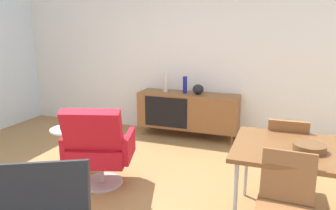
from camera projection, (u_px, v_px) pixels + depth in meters
ground_plane at (116, 209)px, 3.12m from camera, size 8.32×8.32×0.00m
wall_back at (192, 49)px, 5.17m from camera, size 6.80×0.12×2.80m
sideboard at (188, 111)px, 5.10m from camera, size 1.60×0.45×0.72m
vase_cobalt at (198, 89)px, 4.96m from camera, size 0.18×0.18×0.15m
vase_sculptural_dark at (185, 85)px, 5.02m from camera, size 0.07×0.07×0.27m
vase_ceramic_small at (165, 82)px, 5.13m from camera, size 0.06×0.06×0.31m
dining_table at (333, 156)px, 2.61m from camera, size 1.60×0.90×0.74m
wooden_bowl_on_table at (309, 148)px, 2.61m from camera, size 0.26×0.26×0.06m
dining_chair_back_left at (285, 153)px, 3.29m from camera, size 0.41×0.43×0.86m
dining_chair_front_left at (285, 209)px, 2.27m from camera, size 0.41×0.44×0.86m
lounge_chair_red at (98, 147)px, 3.46m from camera, size 0.84×0.80×0.95m
side_table_round at (69, 144)px, 3.97m from camera, size 0.44×0.44×0.52m
fruit_bowl at (68, 126)px, 3.91m from camera, size 0.20×0.20×0.11m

